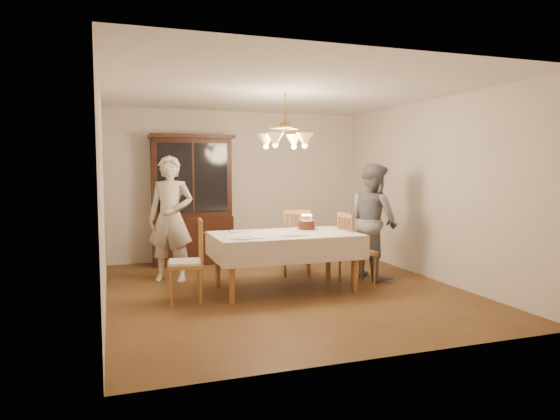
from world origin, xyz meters
name	(u,v)px	position (x,y,z in m)	size (l,w,h in m)	color
ground	(285,290)	(0.00, 0.00, 0.00)	(5.00, 5.00, 0.00)	#523217
room_shell	(285,171)	(0.00, 0.00, 1.58)	(5.00, 5.00, 5.00)	white
dining_table	(285,239)	(0.00, 0.00, 0.68)	(1.90, 1.10, 0.76)	#9A5C2C
china_hutch	(192,202)	(-0.86, 2.25, 1.04)	(1.38, 0.54, 2.16)	black
chair_far_side	(297,246)	(0.48, 0.82, 0.44)	(0.55, 0.53, 1.00)	#9A5C2C
chair_left_end	(186,264)	(-1.32, -0.15, 0.45)	(0.47, 0.48, 1.00)	#9A5C2C
chair_right_end	(356,253)	(1.05, -0.01, 0.44)	(0.44, 0.45, 1.00)	#9A5C2C
elderly_woman	(171,219)	(-1.36, 1.02, 0.90)	(0.65, 0.43, 1.79)	beige
adult_in_grey	(373,221)	(1.48, 0.29, 0.84)	(0.82, 0.64, 1.68)	slate
birthday_cake	(307,226)	(0.39, 0.20, 0.82)	(0.30, 0.30, 0.22)	white
place_setting_near_left	(246,238)	(-0.61, -0.33, 0.77)	(0.38, 0.24, 0.02)	white
place_setting_near_right	(293,235)	(0.02, -0.26, 0.77)	(0.41, 0.26, 0.02)	white
place_setting_far_left	(238,231)	(-0.55, 0.34, 0.77)	(0.38, 0.24, 0.02)	white
chandelier	(285,140)	(0.00, 0.00, 1.98)	(0.62, 0.62, 0.73)	#BF8C3F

